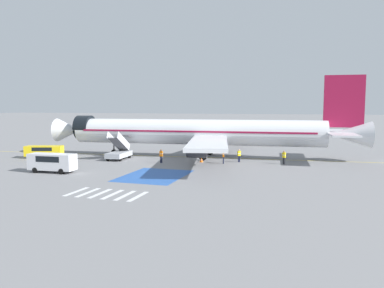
{
  "coord_description": "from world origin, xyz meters",
  "views": [
    {
      "loc": [
        15.78,
        -51.86,
        7.55
      ],
      "look_at": [
        -0.44,
        0.1,
        2.0
      ],
      "focal_mm": 35.0,
      "sensor_mm": 36.0,
      "label": 1
    }
  ],
  "objects_px": {
    "fuel_tanker": "(259,135)",
    "ground_crew_2": "(284,156)",
    "traffic_cone_0": "(201,160)",
    "service_van_0": "(52,161)",
    "ground_crew_3": "(239,155)",
    "boarding_stairs_forward": "(119,152)",
    "airliner": "(200,132)",
    "service_van_1": "(44,151)",
    "ground_crew_0": "(161,155)",
    "ground_crew_1": "(223,155)"
  },
  "relations": [
    {
      "from": "fuel_tanker",
      "to": "ground_crew_2",
      "type": "xyz_separation_m",
      "value": [
        6.37,
        -24.22,
        -0.83
      ]
    },
    {
      "from": "traffic_cone_0",
      "to": "service_van_0",
      "type": "bearing_deg",
      "value": -138.15
    },
    {
      "from": "service_van_0",
      "to": "ground_crew_3",
      "type": "height_order",
      "value": "service_van_0"
    },
    {
      "from": "boarding_stairs_forward",
      "to": "ground_crew_3",
      "type": "height_order",
      "value": "boarding_stairs_forward"
    },
    {
      "from": "service_van_0",
      "to": "ground_crew_2",
      "type": "bearing_deg",
      "value": 116.12
    },
    {
      "from": "airliner",
      "to": "service_van_1",
      "type": "height_order",
      "value": "airliner"
    },
    {
      "from": "service_van_0",
      "to": "ground_crew_0",
      "type": "bearing_deg",
      "value": 134.99
    },
    {
      "from": "airliner",
      "to": "ground_crew_2",
      "type": "relative_size",
      "value": 26.11
    },
    {
      "from": "fuel_tanker",
      "to": "ground_crew_2",
      "type": "bearing_deg",
      "value": -170.34
    },
    {
      "from": "service_van_0",
      "to": "traffic_cone_0",
      "type": "bearing_deg",
      "value": 128.52
    },
    {
      "from": "ground_crew_2",
      "to": "ground_crew_3",
      "type": "xyz_separation_m",
      "value": [
        -5.89,
        0.13,
        -0.02
      ]
    },
    {
      "from": "ground_crew_0",
      "to": "ground_crew_1",
      "type": "xyz_separation_m",
      "value": [
        8.04,
        1.85,
        0.03
      ]
    },
    {
      "from": "airliner",
      "to": "ground_crew_0",
      "type": "bearing_deg",
      "value": 148.39
    },
    {
      "from": "service_van_1",
      "to": "ground_crew_2",
      "type": "relative_size",
      "value": 3.09
    },
    {
      "from": "ground_crew_1",
      "to": "traffic_cone_0",
      "type": "relative_size",
      "value": 3.21
    },
    {
      "from": "airliner",
      "to": "ground_crew_0",
      "type": "xyz_separation_m",
      "value": [
        -3.41,
        -6.79,
        -2.68
      ]
    },
    {
      "from": "ground_crew_2",
      "to": "fuel_tanker",
      "type": "bearing_deg",
      "value": -43.1
    },
    {
      "from": "ground_crew_2",
      "to": "ground_crew_1",
      "type": "bearing_deg",
      "value": 45.92
    },
    {
      "from": "boarding_stairs_forward",
      "to": "traffic_cone_0",
      "type": "bearing_deg",
      "value": -0.92
    },
    {
      "from": "service_van_1",
      "to": "ground_crew_2",
      "type": "xyz_separation_m",
      "value": [
        33.7,
        4.33,
        -0.06
      ]
    },
    {
      "from": "service_van_1",
      "to": "traffic_cone_0",
      "type": "xyz_separation_m",
      "value": [
        22.96,
        2.92,
        -0.8
      ]
    },
    {
      "from": "service_van_0",
      "to": "airliner",
      "type": "bearing_deg",
      "value": 140.3
    },
    {
      "from": "ground_crew_3",
      "to": "ground_crew_0",
      "type": "bearing_deg",
      "value": 155.19
    },
    {
      "from": "boarding_stairs_forward",
      "to": "ground_crew_0",
      "type": "height_order",
      "value": "boarding_stairs_forward"
    },
    {
      "from": "service_van_0",
      "to": "traffic_cone_0",
      "type": "xyz_separation_m",
      "value": [
        14.07,
        12.61,
        -0.99
      ]
    },
    {
      "from": "ground_crew_1",
      "to": "ground_crew_2",
      "type": "relative_size",
      "value": 1.05
    },
    {
      "from": "service_van_0",
      "to": "ground_crew_0",
      "type": "height_order",
      "value": "service_van_0"
    },
    {
      "from": "fuel_tanker",
      "to": "ground_crew_3",
      "type": "height_order",
      "value": "fuel_tanker"
    },
    {
      "from": "fuel_tanker",
      "to": "ground_crew_3",
      "type": "relative_size",
      "value": 5.94
    },
    {
      "from": "ground_crew_0",
      "to": "ground_crew_1",
      "type": "relative_size",
      "value": 0.97
    },
    {
      "from": "fuel_tanker",
      "to": "ground_crew_0",
      "type": "xyz_separation_m",
      "value": [
        -9.27,
        -27.92,
        -0.81
      ]
    },
    {
      "from": "ground_crew_0",
      "to": "airliner",
      "type": "bearing_deg",
      "value": 64.84
    },
    {
      "from": "traffic_cone_0",
      "to": "airliner",
      "type": "bearing_deg",
      "value": 108.39
    },
    {
      "from": "ground_crew_3",
      "to": "service_van_0",
      "type": "bearing_deg",
      "value": 170.48
    },
    {
      "from": "service_van_0",
      "to": "ground_crew_2",
      "type": "relative_size",
      "value": 3.06
    },
    {
      "from": "ground_crew_0",
      "to": "ground_crew_3",
      "type": "relative_size",
      "value": 1.04
    },
    {
      "from": "ground_crew_2",
      "to": "traffic_cone_0",
      "type": "distance_m",
      "value": 10.86
    },
    {
      "from": "boarding_stairs_forward",
      "to": "ground_crew_2",
      "type": "relative_size",
      "value": 3.01
    },
    {
      "from": "service_van_0",
      "to": "ground_crew_1",
      "type": "distance_m",
      "value": 21.06
    },
    {
      "from": "service_van_1",
      "to": "ground_crew_3",
      "type": "distance_m",
      "value": 28.16
    },
    {
      "from": "service_van_0",
      "to": "service_van_1",
      "type": "distance_m",
      "value": 13.15
    },
    {
      "from": "ground_crew_1",
      "to": "traffic_cone_0",
      "type": "bearing_deg",
      "value": 69.9
    },
    {
      "from": "boarding_stairs_forward",
      "to": "ground_crew_1",
      "type": "xyz_separation_m",
      "value": [
        15.06,
        0.38,
        0.09
      ]
    },
    {
      "from": "ground_crew_1",
      "to": "airliner",
      "type": "bearing_deg",
      "value": 31.29
    },
    {
      "from": "ground_crew_2",
      "to": "ground_crew_3",
      "type": "distance_m",
      "value": 5.9
    },
    {
      "from": "boarding_stairs_forward",
      "to": "traffic_cone_0",
      "type": "relative_size",
      "value": 9.21
    },
    {
      "from": "service_van_0",
      "to": "ground_crew_3",
      "type": "bearing_deg",
      "value": 123.44
    },
    {
      "from": "boarding_stairs_forward",
      "to": "service_van_0",
      "type": "xyz_separation_m",
      "value": [
        -2.14,
        -11.77,
        0.29
      ]
    },
    {
      "from": "ground_crew_0",
      "to": "ground_crew_3",
      "type": "xyz_separation_m",
      "value": [
        9.75,
        3.84,
        -0.04
      ]
    },
    {
      "from": "boarding_stairs_forward",
      "to": "ground_crew_2",
      "type": "xyz_separation_m",
      "value": [
        22.67,
        2.24,
        0.03
      ]
    }
  ]
}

